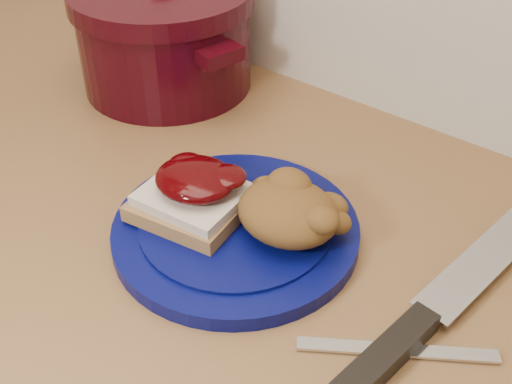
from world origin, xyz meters
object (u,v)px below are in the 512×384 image
Objects in this scene: plate at (236,231)px; butter_knife at (397,350)px; chef_knife at (415,328)px; dutch_oven at (165,36)px; pepper_grinder at (132,9)px.

plate is 0.20m from butter_knife.
butter_knife is (-0.00, -0.02, -0.01)m from chef_knife.
dutch_oven is (-0.28, 0.19, 0.06)m from plate.
pepper_grinder is (-0.58, 0.25, 0.07)m from butter_knife.
chef_knife is 2.12× the size of butter_knife.
chef_knife is 0.63m from pepper_grinder.
butter_knife is at bearing -24.44° from dutch_oven.
chef_knife is at bearing -0.78° from plate.
pepper_grinder is (-0.10, 0.03, 0.00)m from dutch_oven.
chef_knife reaches higher than butter_knife.
butter_knife is 1.18× the size of pepper_grinder.
chef_knife is 0.03m from butter_knife.
dutch_oven is at bearing -18.80° from pepper_grinder.
plate is at bearing 95.94° from chef_knife.
dutch_oven is at bearing 74.91° from chef_knife.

